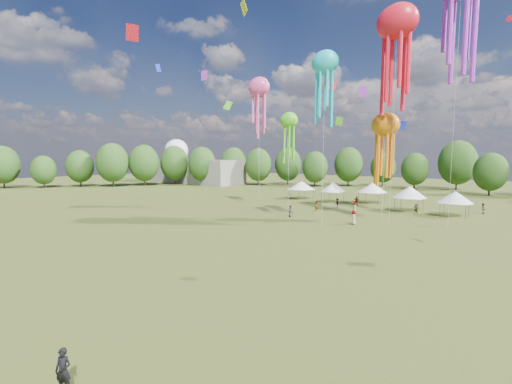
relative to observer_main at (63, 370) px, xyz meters
The scene contains 10 objects.
ground 7.02m from the observer_main, 167.09° to the left, with size 300.00×300.00×0.00m, color #384416.
observer_main is the anchor object (origin of this frame).
spectator_near 39.60m from the observer_main, 110.67° to the left, with size 0.82×0.64×1.70m, color gray.
spectators_far 49.31m from the observer_main, 96.18° to the left, with size 22.16×21.83×1.92m.
festival_tents 56.90m from the observer_main, 100.05° to the left, with size 34.33×12.21×4.20m.
show_kites 45.07m from the observer_main, 93.61° to the left, with size 32.60×12.59×31.99m.
small_kites 51.06m from the observer_main, 102.94° to the left, with size 69.36×63.28×46.39m.
treeline 65.20m from the observer_main, 99.45° to the left, with size 201.57×95.24×13.43m.
hangar 107.84m from the observer_main, 136.97° to the left, with size 40.00×12.00×8.00m, color gray.
radome 124.09m from the observer_main, 139.99° to the left, with size 9.00×9.00×16.00m.
Camera 1 is at (19.88, -6.30, 8.79)m, focal length 23.70 mm.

